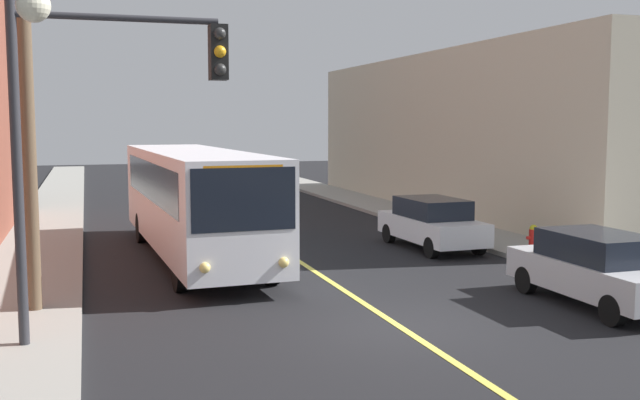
% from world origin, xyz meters
% --- Properties ---
extents(ground_plane, '(120.00, 120.00, 0.00)m').
position_xyz_m(ground_plane, '(0.00, 0.00, 0.00)').
color(ground_plane, black).
extents(sidewalk_left, '(2.50, 90.00, 0.15)m').
position_xyz_m(sidewalk_left, '(-7.25, 10.00, 0.07)').
color(sidewalk_left, gray).
rests_on(sidewalk_left, ground).
extents(sidewalk_right, '(2.50, 90.00, 0.15)m').
position_xyz_m(sidewalk_right, '(7.25, 10.00, 0.07)').
color(sidewalk_right, gray).
rests_on(sidewalk_right, ground).
extents(lane_stripe_center, '(0.16, 60.00, 0.01)m').
position_xyz_m(lane_stripe_center, '(0.00, 15.00, 0.01)').
color(lane_stripe_center, '#D8CC4C').
rests_on(lane_stripe_center, ground).
extents(building_right_warehouse, '(12.00, 25.75, 7.07)m').
position_xyz_m(building_right_warehouse, '(14.49, 17.48, 3.54)').
color(building_right_warehouse, beige).
rests_on(building_right_warehouse, ground).
extents(city_bus, '(3.10, 12.24, 3.20)m').
position_xyz_m(city_bus, '(-2.83, 8.55, 1.82)').
color(city_bus, silver).
rests_on(city_bus, ground).
extents(parked_car_silver, '(1.86, 4.42, 1.62)m').
position_xyz_m(parked_car_silver, '(4.83, 0.18, 0.84)').
color(parked_car_silver, '#B7B7BC').
rests_on(parked_car_silver, ground).
extents(parked_car_white, '(1.95, 4.46, 1.62)m').
position_xyz_m(parked_car_white, '(4.63, 7.96, 0.84)').
color(parked_car_white, silver).
rests_on(parked_car_white, ground).
extents(utility_pole_near, '(2.40, 0.28, 9.45)m').
position_xyz_m(utility_pole_near, '(-6.92, 2.95, 5.37)').
color(utility_pole_near, brown).
rests_on(utility_pole_near, sidewalk_left).
extents(traffic_signal_left_corner, '(3.75, 0.48, 6.00)m').
position_xyz_m(traffic_signal_left_corner, '(-5.41, 0.39, 4.30)').
color(traffic_signal_left_corner, '#2D2D33').
rests_on(traffic_signal_left_corner, sidewalk_left).
extents(fire_hydrant, '(0.44, 0.26, 0.84)m').
position_xyz_m(fire_hydrant, '(6.85, 5.66, 0.58)').
color(fire_hydrant, red).
rests_on(fire_hydrant, sidewalk_right).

